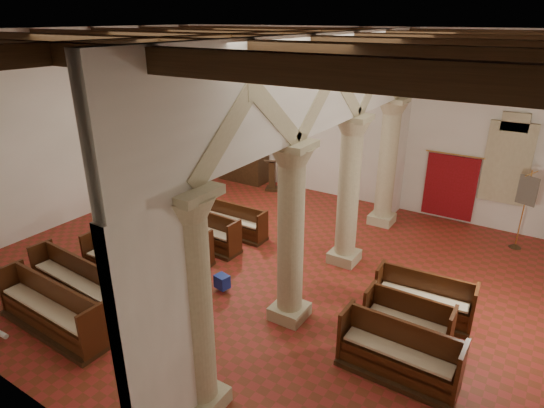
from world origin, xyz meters
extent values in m
plane|color=maroon|center=(0.00, 0.00, 0.00)|extent=(14.00, 14.00, 0.00)
plane|color=#331D11|center=(0.00, 0.00, 6.00)|extent=(14.00, 14.00, 0.00)
cube|color=white|center=(0.00, 6.00, 3.00)|extent=(14.00, 0.02, 6.00)
cube|color=white|center=(0.00, -6.00, 3.00)|extent=(14.00, 0.02, 6.00)
cube|color=white|center=(-7.00, 0.00, 3.00)|extent=(0.02, 12.00, 6.00)
cube|color=#C3B891|center=(1.80, -4.50, 0.15)|extent=(0.75, 0.75, 0.30)
cylinder|color=#C3B891|center=(1.80, -4.50, 1.95)|extent=(0.56, 0.56, 3.30)
cube|color=#C3B891|center=(1.80, -1.50, 0.15)|extent=(0.75, 0.75, 0.30)
cylinder|color=#C3B891|center=(1.80, -1.50, 1.95)|extent=(0.56, 0.56, 3.30)
cube|color=#C3B891|center=(1.80, 1.50, 0.15)|extent=(0.75, 0.75, 0.30)
cylinder|color=#C3B891|center=(1.80, 1.50, 1.95)|extent=(0.56, 0.56, 3.30)
cube|color=#C3B891|center=(1.80, 4.50, 0.15)|extent=(0.75, 0.75, 0.30)
cylinder|color=#C3B891|center=(1.80, 4.50, 1.95)|extent=(0.56, 0.56, 3.30)
cube|color=white|center=(1.80, 0.00, 5.04)|extent=(0.25, 11.90, 1.93)
cube|color=#38805E|center=(5.00, 5.98, 2.20)|extent=(1.00, 0.03, 2.20)
cube|color=#3C2513|center=(-4.50, 5.50, 0.90)|extent=(2.00, 0.80, 1.80)
cube|color=#3C2513|center=(-4.50, 5.50, 1.90)|extent=(2.10, 0.85, 0.20)
cube|color=#3C2213|center=(-2.89, 5.17, 0.05)|extent=(0.60, 0.60, 0.10)
cube|color=#3C2213|center=(-2.89, 5.17, 0.57)|extent=(0.30, 0.30, 1.15)
cube|color=#3C2213|center=(-2.89, 5.09, 1.20)|extent=(0.63, 0.57, 0.20)
cube|color=maroon|center=(3.50, 5.92, 1.15)|extent=(1.60, 0.06, 2.10)
cylinder|color=gold|center=(3.50, 5.90, 2.25)|extent=(1.80, 0.04, 0.04)
cone|color=#3C2513|center=(5.72, 4.95, 0.06)|extent=(0.36, 0.36, 0.12)
cylinder|color=gold|center=(5.72, 4.95, 1.19)|extent=(0.04, 0.04, 2.38)
cylinder|color=gold|center=(5.72, 4.95, 2.28)|extent=(0.28, 0.66, 0.03)
cube|color=navy|center=(5.72, 4.93, 1.79)|extent=(0.52, 0.21, 0.84)
cube|color=navy|center=(-1.61, -4.22, 0.24)|extent=(0.34, 0.30, 0.29)
cube|color=navy|center=(-0.92, -1.99, 0.25)|extent=(0.32, 0.27, 0.29)
cube|color=navy|center=(-0.13, -1.48, 0.27)|extent=(0.38, 0.33, 0.34)
cylinder|color=white|center=(-2.73, -3.51, 0.16)|extent=(1.11, 0.39, 0.11)
cube|color=#3C2513|center=(-2.25, -4.64, 0.05)|extent=(3.05, 0.84, 0.11)
cube|color=#4A2310|center=(-2.25, -4.69, 0.35)|extent=(2.89, 0.51, 0.49)
cube|color=#4A2310|center=(-2.25, -4.44, 0.62)|extent=(2.88, 0.15, 1.02)
cube|color=#4A2310|center=(-3.73, -4.62, 0.62)|extent=(0.09, 0.65, 1.02)
cube|color=#4A2310|center=(-0.77, -4.62, 0.62)|extent=(0.09, 0.65, 1.02)
cube|color=#F9E1B8|center=(-2.25, -4.69, 0.62)|extent=(2.78, 0.46, 0.05)
cube|color=#3C2513|center=(-2.64, -3.64, 0.05)|extent=(3.25, 0.91, 0.10)
cube|color=#4E2510|center=(-2.64, -3.69, 0.34)|extent=(3.09, 0.59, 0.47)
cube|color=#4E2510|center=(-2.64, -3.46, 0.60)|extent=(3.07, 0.25, 0.98)
cube|color=#4E2510|center=(-4.22, -3.62, 0.60)|extent=(0.11, 0.62, 0.98)
cube|color=#4E2510|center=(-1.07, -3.62, 0.60)|extent=(0.11, 0.62, 0.98)
cube|color=#F9E1B8|center=(-2.64, -3.69, 0.60)|extent=(2.96, 0.54, 0.05)
cube|color=#3C2513|center=(-2.22, -2.46, 0.05)|extent=(3.03, 0.78, 0.10)
cube|color=#492B0F|center=(-2.22, -2.51, 0.34)|extent=(2.87, 0.46, 0.47)
cube|color=#492B0F|center=(-2.22, -2.28, 0.60)|extent=(2.87, 0.12, 0.99)
cube|color=#492B0F|center=(-3.69, -2.44, 0.60)|extent=(0.08, 0.62, 0.99)
cube|color=#492B0F|center=(-0.74, -2.44, 0.60)|extent=(0.08, 0.62, 0.99)
cube|color=#F9E1B8|center=(-2.22, -2.51, 0.60)|extent=(2.76, 0.42, 0.05)
cube|color=#3C2513|center=(-2.31, -1.54, 0.05)|extent=(2.67, 0.68, 0.09)
cube|color=#4D2310|center=(-2.31, -1.58, 0.30)|extent=(2.52, 0.40, 0.42)
cube|color=#4D2310|center=(-2.31, -1.37, 0.53)|extent=(2.51, 0.10, 0.88)
cube|color=#4D2310|center=(-3.61, -1.52, 0.53)|extent=(0.07, 0.55, 0.88)
cube|color=#4D2310|center=(-1.02, -1.52, 0.53)|extent=(0.07, 0.55, 0.88)
cube|color=#F9E1B8|center=(-2.31, -1.58, 0.53)|extent=(2.42, 0.36, 0.05)
cube|color=#3C2513|center=(-2.40, -0.95, 0.05)|extent=(2.66, 0.83, 0.10)
cube|color=#532611|center=(-2.40, -1.00, 0.33)|extent=(2.50, 0.52, 0.45)
cube|color=#532611|center=(-2.40, -0.77, 0.58)|extent=(2.48, 0.19, 0.95)
cube|color=#532611|center=(-3.68, -0.93, 0.58)|extent=(0.10, 0.60, 0.95)
cube|color=#532611|center=(-1.12, -0.93, 0.58)|extent=(0.10, 0.60, 0.95)
cube|color=#F9E1B8|center=(-2.40, -1.00, 0.58)|extent=(2.39, 0.48, 0.05)
cube|color=#3C2513|center=(-2.21, 0.10, 0.05)|extent=(2.70, 0.77, 0.10)
cube|color=#4B2D10|center=(-2.21, 0.05, 0.33)|extent=(2.54, 0.47, 0.45)
cube|color=#4B2D10|center=(-2.21, 0.28, 0.58)|extent=(2.53, 0.14, 0.95)
cube|color=#4B2D10|center=(-3.52, 0.12, 0.58)|extent=(0.09, 0.60, 0.95)
cube|color=#4B2D10|center=(-0.91, 0.12, 0.58)|extent=(0.09, 0.60, 0.95)
cube|color=#F9E1B8|center=(-2.21, 0.05, 0.58)|extent=(2.44, 0.42, 0.05)
cube|color=#3C2513|center=(-2.20, 1.18, 0.05)|extent=(3.04, 0.65, 0.09)
cube|color=#4F2811|center=(-2.20, 1.13, 0.30)|extent=(2.89, 0.38, 0.42)
cube|color=#4F2811|center=(-2.20, 1.34, 0.53)|extent=(2.89, 0.07, 0.88)
cube|color=#4F2811|center=(-3.68, 1.19, 0.53)|extent=(0.07, 0.55, 0.88)
cube|color=#4F2811|center=(-0.71, 1.19, 0.53)|extent=(0.07, 0.55, 0.88)
cube|color=#F9E1B8|center=(-2.20, 1.13, 0.53)|extent=(2.78, 0.34, 0.05)
cube|color=#3C2513|center=(4.42, -2.01, 0.05)|extent=(2.23, 0.78, 0.11)
cube|color=#46230F|center=(4.42, -2.06, 0.35)|extent=(2.08, 0.46, 0.48)
cube|color=#46230F|center=(4.42, -1.82, 0.62)|extent=(2.07, 0.10, 1.02)
cube|color=#46230F|center=(3.35, -1.99, 0.62)|extent=(0.08, 0.64, 1.02)
cube|color=#46230F|center=(5.50, -1.99, 0.62)|extent=(0.08, 0.64, 1.02)
cube|color=#F9E1B8|center=(4.42, -2.06, 0.62)|extent=(1.99, 0.41, 0.05)
cube|color=#3C2513|center=(4.27, -0.95, 0.05)|extent=(1.75, 0.71, 0.10)
cube|color=#573112|center=(4.27, -1.00, 0.33)|extent=(1.60, 0.41, 0.45)
cube|color=#573112|center=(4.27, -0.77, 0.58)|extent=(1.60, 0.07, 0.95)
cube|color=#573112|center=(3.43, -0.93, 0.58)|extent=(0.07, 0.60, 0.95)
cube|color=#573112|center=(5.11, -0.93, 0.58)|extent=(0.07, 0.60, 0.95)
cube|color=#F9E1B8|center=(4.27, -1.00, 0.58)|extent=(1.54, 0.37, 0.05)
cube|color=#3C2513|center=(4.32, 0.09, 0.05)|extent=(2.16, 0.84, 0.10)
cube|color=#4C2210|center=(4.32, 0.04, 0.33)|extent=(1.99, 0.53, 0.45)
cube|color=#4C2210|center=(4.32, 0.27, 0.58)|extent=(1.97, 0.20, 0.95)
cube|color=#4C2210|center=(3.30, 0.11, 0.58)|extent=(0.11, 0.60, 0.95)
cube|color=#4C2210|center=(5.34, 0.11, 0.58)|extent=(0.11, 0.60, 0.95)
cube|color=#F9E1B8|center=(4.32, 0.04, 0.58)|extent=(1.91, 0.48, 0.05)
camera|label=1|loc=(6.03, -8.90, 6.29)|focal=30.00mm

